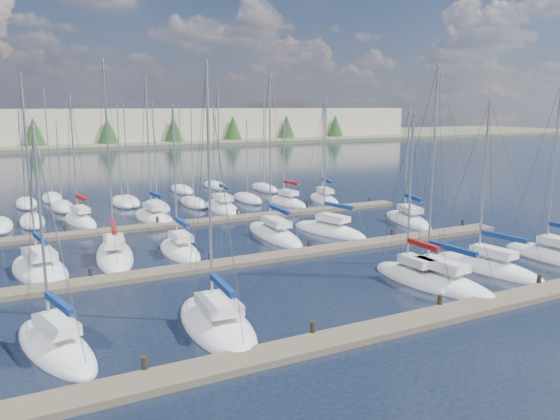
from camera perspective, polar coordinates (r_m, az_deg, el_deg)
name	(u,v)px	position (r m, az deg, el deg)	size (l,w,h in m)	color
ground	(131,184)	(80.50, -15.27, 2.69)	(400.00, 400.00, 0.00)	#192233
dock_near	(391,327)	(28.15, 11.55, -11.86)	(44.00, 1.93, 1.10)	#6B5E4C
dock_mid	(267,258)	(39.36, -1.35, -5.02)	(44.00, 1.93, 1.10)	#6B5E4C
dock_far	(202,222)	(51.94, -8.16, -1.21)	(44.00, 1.93, 1.10)	#6B5E4C
sailboat_j	(180,251)	(41.82, -10.43, -4.19)	(2.49, 6.90, 11.83)	white
sailboat_k	(274,234)	(46.27, -0.62, -2.55)	(3.20, 9.81, 14.51)	white
sailboat_l	(329,230)	(47.88, 5.18, -2.15)	(4.61, 8.54, 12.39)	white
sailboat_b	(56,346)	(27.46, -22.39, -13.04)	(4.09, 8.07, 10.89)	white
sailboat_h	(40,269)	(39.95, -23.82, -5.69)	(4.28, 8.60, 13.79)	white
sailboat_c	(217,324)	(28.09, -6.63, -11.70)	(3.61, 8.47, 13.79)	white
sailboat_q	(287,202)	(61.46, 0.72, 0.80)	(3.00, 6.95, 10.15)	white
sailboat_o	(154,217)	(54.68, -13.05, -0.73)	(3.48, 7.94, 14.47)	white
sailboat_n	(80,221)	(54.98, -20.15, -1.05)	(3.23, 7.31, 12.96)	white
sailboat_g	(554,256)	(44.29, 26.71, -4.35)	(3.05, 8.06, 13.37)	white
sailboat_e	(436,281)	(35.58, 16.00, -7.14)	(3.72, 9.16, 14.07)	white
sailboat_i	(115,255)	(41.64, -16.90, -4.55)	(3.93, 9.45, 14.84)	white
sailboat_r	(324,200)	(63.35, 4.63, 1.08)	(3.32, 7.52, 12.15)	white
sailboat_m	(408,220)	(53.34, 13.21, -1.05)	(4.59, 8.63, 11.60)	white
sailboat_p	(222,207)	(58.72, -6.07, 0.27)	(3.51, 8.59, 14.14)	white
sailboat_f	(487,267)	(39.56, 20.83, -5.62)	(3.47, 8.57, 12.02)	white
sailboat_d	(412,277)	(35.87, 13.65, -6.86)	(2.17, 6.68, 11.25)	white
distant_boats	(124,201)	(63.87, -15.96, 0.87)	(36.93, 20.75, 13.30)	#9EA0A5
shoreline	(7,118)	(167.85, -26.59, 8.55)	(400.00, 60.00, 38.00)	#666B51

